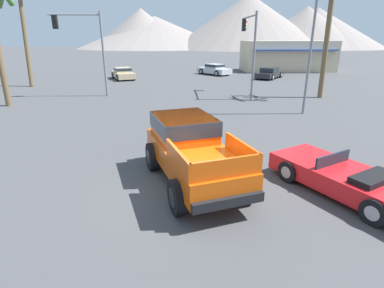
{
  "coord_description": "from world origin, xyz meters",
  "views": [
    {
      "loc": [
        -0.3,
        -8.01,
        4.22
      ],
      "look_at": [
        0.14,
        1.28,
        0.92
      ],
      "focal_mm": 28.0,
      "sensor_mm": 36.0,
      "label": 1
    }
  ],
  "objects_px": {
    "orange_pickup_truck": "(190,147)",
    "red_convertible_car": "(346,179)",
    "parked_car_tan": "(123,73)",
    "palm_tree_leaning": "(332,2)",
    "traffic_light_main": "(250,39)",
    "street_lamp_post": "(315,19)",
    "parked_car_dark": "(269,73)",
    "palm_tree_short": "(18,5)",
    "traffic_light_crosswalk": "(83,38)",
    "parked_car_silver": "(214,69)"
  },
  "relations": [
    {
      "from": "parked_car_tan",
      "to": "street_lamp_post",
      "type": "bearing_deg",
      "value": 107.2
    },
    {
      "from": "street_lamp_post",
      "to": "parked_car_silver",
      "type": "bearing_deg",
      "value": 98.11
    },
    {
      "from": "traffic_light_crosswalk",
      "to": "palm_tree_leaning",
      "type": "relative_size",
      "value": 0.69
    },
    {
      "from": "parked_car_silver",
      "to": "traffic_light_main",
      "type": "height_order",
      "value": "traffic_light_main"
    },
    {
      "from": "red_convertible_car",
      "to": "orange_pickup_truck",
      "type": "bearing_deg",
      "value": 137.73
    },
    {
      "from": "street_lamp_post",
      "to": "parked_car_dark",
      "type": "bearing_deg",
      "value": 80.33
    },
    {
      "from": "orange_pickup_truck",
      "to": "parked_car_dark",
      "type": "distance_m",
      "value": 26.51
    },
    {
      "from": "palm_tree_short",
      "to": "parked_car_silver",
      "type": "bearing_deg",
      "value": 25.12
    },
    {
      "from": "orange_pickup_truck",
      "to": "palm_tree_leaning",
      "type": "xyz_separation_m",
      "value": [
        10.22,
        13.35,
        5.44
      ]
    },
    {
      "from": "orange_pickup_truck",
      "to": "traffic_light_crosswalk",
      "type": "height_order",
      "value": "traffic_light_crosswalk"
    },
    {
      "from": "red_convertible_car",
      "to": "palm_tree_short",
      "type": "xyz_separation_m",
      "value": [
        -18.23,
        21.22,
        6.47
      ]
    },
    {
      "from": "palm_tree_short",
      "to": "traffic_light_crosswalk",
      "type": "bearing_deg",
      "value": -38.4
    },
    {
      "from": "parked_car_tan",
      "to": "palm_tree_leaning",
      "type": "xyz_separation_m",
      "value": [
        16.48,
        -11.52,
        5.91
      ]
    },
    {
      "from": "parked_car_silver",
      "to": "parked_car_dark",
      "type": "height_order",
      "value": "parked_car_silver"
    },
    {
      "from": "orange_pickup_truck",
      "to": "parked_car_tan",
      "type": "xyz_separation_m",
      "value": [
        -6.26,
        24.87,
        -0.47
      ]
    },
    {
      "from": "red_convertible_car",
      "to": "street_lamp_post",
      "type": "relative_size",
      "value": 0.53
    },
    {
      "from": "red_convertible_car",
      "to": "parked_car_tan",
      "type": "height_order",
      "value": "parked_car_tan"
    },
    {
      "from": "red_convertible_car",
      "to": "parked_car_dark",
      "type": "height_order",
      "value": "parked_car_dark"
    },
    {
      "from": "parked_car_silver",
      "to": "traffic_light_crosswalk",
      "type": "height_order",
      "value": "traffic_light_crosswalk"
    },
    {
      "from": "palm_tree_short",
      "to": "palm_tree_leaning",
      "type": "xyz_separation_m",
      "value": [
        24.07,
        -6.73,
        -0.38
      ]
    },
    {
      "from": "red_convertible_car",
      "to": "parked_car_silver",
      "type": "xyz_separation_m",
      "value": [
        -0.24,
        29.66,
        0.2
      ]
    },
    {
      "from": "traffic_light_crosswalk",
      "to": "palm_tree_leaning",
      "type": "height_order",
      "value": "palm_tree_leaning"
    },
    {
      "from": "traffic_light_main",
      "to": "palm_tree_leaning",
      "type": "bearing_deg",
      "value": -102.37
    },
    {
      "from": "orange_pickup_truck",
      "to": "red_convertible_car",
      "type": "relative_size",
      "value": 1.14
    },
    {
      "from": "orange_pickup_truck",
      "to": "parked_car_silver",
      "type": "relative_size",
      "value": 1.14
    },
    {
      "from": "orange_pickup_truck",
      "to": "red_convertible_car",
      "type": "xyz_separation_m",
      "value": [
        4.38,
        -1.14,
        -0.64
      ]
    },
    {
      "from": "street_lamp_post",
      "to": "palm_tree_leaning",
      "type": "height_order",
      "value": "street_lamp_post"
    },
    {
      "from": "parked_car_dark",
      "to": "street_lamp_post",
      "type": "bearing_deg",
      "value": -62.99
    },
    {
      "from": "red_convertible_car",
      "to": "traffic_light_main",
      "type": "bearing_deg",
      "value": 60.02
    },
    {
      "from": "traffic_light_main",
      "to": "street_lamp_post",
      "type": "bearing_deg",
      "value": -161.82
    },
    {
      "from": "parked_car_dark",
      "to": "orange_pickup_truck",
      "type": "bearing_deg",
      "value": -75.0
    },
    {
      "from": "parked_car_dark",
      "to": "red_convertible_car",
      "type": "bearing_deg",
      "value": -65.19
    },
    {
      "from": "red_convertible_car",
      "to": "parked_car_tan",
      "type": "xyz_separation_m",
      "value": [
        -10.63,
        26.01,
        0.17
      ]
    },
    {
      "from": "parked_car_dark",
      "to": "parked_car_tan",
      "type": "bearing_deg",
      "value": -144.19
    },
    {
      "from": "parked_car_tan",
      "to": "traffic_light_crosswalk",
      "type": "height_order",
      "value": "traffic_light_crosswalk"
    },
    {
      "from": "parked_car_dark",
      "to": "palm_tree_short",
      "type": "bearing_deg",
      "value": -132.45
    },
    {
      "from": "orange_pickup_truck",
      "to": "palm_tree_short",
      "type": "relative_size",
      "value": 0.56
    },
    {
      "from": "red_convertible_car",
      "to": "palm_tree_leaning",
      "type": "bearing_deg",
      "value": 40.32
    },
    {
      "from": "orange_pickup_truck",
      "to": "parked_car_silver",
      "type": "xyz_separation_m",
      "value": [
        4.14,
        28.52,
        -0.44
      ]
    },
    {
      "from": "parked_car_tan",
      "to": "palm_tree_leaning",
      "type": "height_order",
      "value": "palm_tree_leaning"
    },
    {
      "from": "palm_tree_leaning",
      "to": "palm_tree_short",
      "type": "bearing_deg",
      "value": 164.37
    },
    {
      "from": "traffic_light_main",
      "to": "palm_tree_short",
      "type": "distance_m",
      "value": 19.85
    },
    {
      "from": "palm_tree_leaning",
      "to": "parked_car_silver",
      "type": "bearing_deg",
      "value": 111.84
    },
    {
      "from": "parked_car_tan",
      "to": "parked_car_silver",
      "type": "distance_m",
      "value": 11.02
    },
    {
      "from": "orange_pickup_truck",
      "to": "parked_car_dark",
      "type": "xyz_separation_m",
      "value": [
        9.79,
        24.63,
        -0.48
      ]
    },
    {
      "from": "parked_car_silver",
      "to": "palm_tree_short",
      "type": "bearing_deg",
      "value": 167.73
    },
    {
      "from": "palm_tree_short",
      "to": "parked_car_dark",
      "type": "bearing_deg",
      "value": 10.87
    },
    {
      "from": "parked_car_silver",
      "to": "traffic_light_main",
      "type": "relative_size",
      "value": 0.77
    },
    {
      "from": "street_lamp_post",
      "to": "palm_tree_short",
      "type": "bearing_deg",
      "value": 150.63
    },
    {
      "from": "traffic_light_crosswalk",
      "to": "palm_tree_leaning",
      "type": "distance_m",
      "value": 17.58
    }
  ]
}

